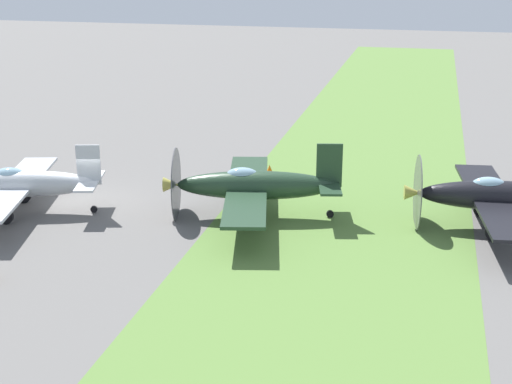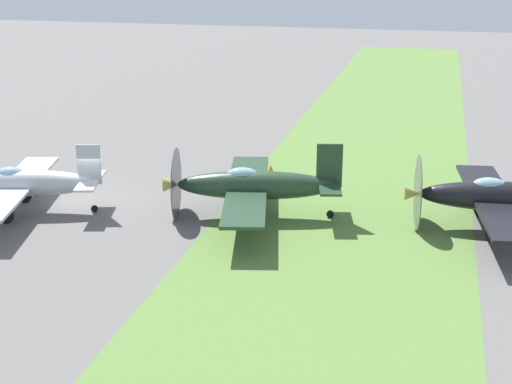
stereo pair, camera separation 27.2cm
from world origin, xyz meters
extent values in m
plane|color=#605E5B|center=(0.00, 0.00, 0.00)|extent=(160.00, 160.00, 0.00)
cube|color=#567A38|center=(0.00, -11.74, 0.00)|extent=(120.00, 11.00, 0.01)
ellipsoid|color=#B2B7BC|center=(-1.55, 2.22, 1.38)|extent=(2.75, 6.54, 1.18)
cube|color=#B2B7BC|center=(-1.65, 2.59, 1.23)|extent=(9.22, 3.84, 0.13)
cube|color=#B2B7BC|center=(-0.82, -0.63, 2.23)|extent=(0.35, 1.03, 1.80)
cube|color=#B2B7BC|center=(-0.82, -0.63, 1.47)|extent=(3.15, 1.58, 0.09)
ellipsoid|color=#8CB2C6|center=(-1.69, 2.77, 1.79)|extent=(0.97, 1.45, 0.66)
cylinder|color=black|center=(-3.00, 2.34, 0.32)|extent=(0.36, 0.68, 0.65)
cylinder|color=black|center=(-3.00, 2.34, 0.78)|extent=(0.11, 0.11, 0.91)
cylinder|color=black|center=(-0.34, 3.02, 0.32)|extent=(0.36, 0.68, 0.65)
cylinder|color=black|center=(-0.34, 3.02, 0.78)|extent=(0.11, 0.11, 0.91)
cylinder|color=black|center=(-0.79, -0.72, 0.15)|extent=(0.19, 0.32, 0.30)
ellipsoid|color=#233D28|center=(0.33, -7.95, 1.47)|extent=(2.69, 7.02, 1.26)
cube|color=#233D28|center=(0.25, -7.55, 1.32)|extent=(9.90, 3.75, 0.14)
cube|color=#233D28|center=(1.00, -11.03, 2.39)|extent=(0.34, 1.11, 1.93)
cube|color=#233D28|center=(1.00, -11.03, 1.57)|extent=(3.37, 1.58, 0.10)
cone|color=#B7B24C|center=(-0.45, -4.32, 1.47)|extent=(0.79, 0.83, 0.65)
cylinder|color=#4C4C51|center=(-0.41, -4.52, 1.47)|extent=(3.19, 0.73, 3.25)
ellipsoid|color=#8CB2C6|center=(0.20, -7.35, 1.91)|extent=(1.00, 1.54, 0.71)
cylinder|color=black|center=(-1.22, -7.76, 0.35)|extent=(0.36, 0.72, 0.69)
cylinder|color=black|center=(-1.22, -7.76, 0.83)|extent=(0.12, 0.12, 0.98)
cylinder|color=black|center=(1.66, -7.14, 0.35)|extent=(0.36, 0.72, 0.69)
cylinder|color=black|center=(1.66, -7.14, 0.83)|extent=(0.12, 0.12, 0.98)
cylinder|color=black|center=(1.02, -11.13, 0.16)|extent=(0.19, 0.34, 0.33)
ellipsoid|color=black|center=(1.33, -18.29, 1.47)|extent=(2.08, 6.98, 1.26)
cube|color=black|center=(1.28, -17.88, 1.32)|extent=(9.85, 2.88, 0.14)
cone|color=#B7B24C|center=(0.89, -14.62, 1.47)|extent=(0.73, 0.78, 0.65)
cylinder|color=#4C4C51|center=(0.91, -14.82, 1.47)|extent=(3.22, 0.43, 3.24)
ellipsoid|color=#8CB2C6|center=(1.26, -17.68, 1.91)|extent=(0.87, 1.49, 0.71)
cylinder|color=black|center=(-0.18, -17.96, 0.34)|extent=(0.30, 0.71, 0.69)
cylinder|color=black|center=(-0.18, -17.96, 0.83)|extent=(0.12, 0.12, 0.97)
cylinder|color=black|center=(2.73, -17.61, 0.34)|extent=(0.30, 0.71, 0.69)
cylinder|color=black|center=(2.73, -17.61, 0.83)|extent=(0.12, 0.12, 0.97)
cone|color=orange|center=(7.04, -7.07, 0.22)|extent=(0.36, 0.36, 0.44)
camera|label=1|loc=(-29.57, -15.06, 11.37)|focal=52.06mm
camera|label=2|loc=(-29.51, -15.33, 11.37)|focal=52.06mm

